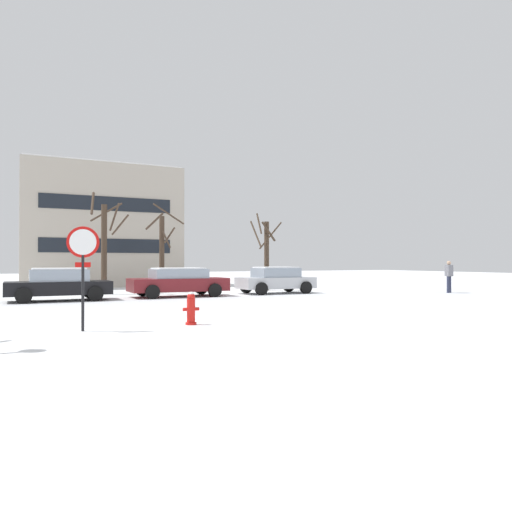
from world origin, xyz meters
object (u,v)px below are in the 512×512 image
pedestrian_crossing (449,274)px  parked_car_silver (276,280)px  parked_car_maroon (178,282)px  stop_sign (83,258)px  fire_hydrant (191,308)px  parked_car_black (59,284)px

pedestrian_crossing → parked_car_silver: bearing=156.5°
parked_car_maroon → stop_sign: bearing=-118.4°
fire_hydrant → pedestrian_crossing: pedestrian_crossing is taller
stop_sign → parked_car_black: stop_sign is taller
pedestrian_crossing → stop_sign: bearing=-161.5°
parked_car_silver → pedestrian_crossing: size_ratio=2.34×
fire_hydrant → parked_car_silver: size_ratio=0.22×
fire_hydrant → pedestrian_crossing: 17.79m
stop_sign → fire_hydrant: 3.05m
parked_car_maroon → parked_car_black: bearing=-178.2°
parked_car_silver → parked_car_black: bearing=-178.7°
parked_car_black → parked_car_maroon: (5.31, 0.17, -0.00)m
pedestrian_crossing → parked_car_black: bearing=169.7°
fire_hydrant → parked_car_silver: (8.04, 10.17, 0.27)m
parked_car_silver → stop_sign: bearing=-136.7°
parked_car_black → pedestrian_crossing: 19.46m
parked_car_black → parked_car_silver: bearing=1.3°
parked_car_maroon → fire_hydrant: bearing=-105.1°
stop_sign → parked_car_maroon: size_ratio=0.55×
fire_hydrant → parked_car_maroon: bearing=74.9°
parked_car_silver → pedestrian_crossing: (8.52, -3.71, 0.28)m
fire_hydrant → pedestrian_crossing: size_ratio=0.51×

